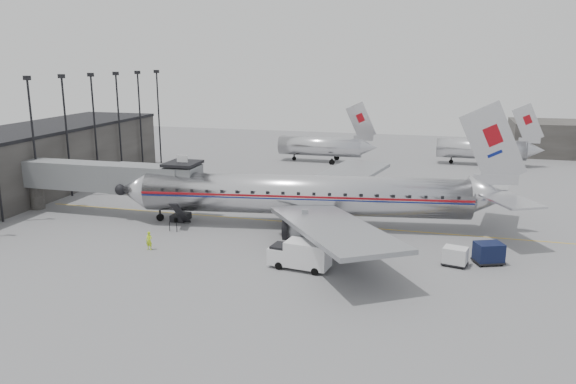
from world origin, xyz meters
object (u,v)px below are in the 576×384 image
ramp_worker (149,241)px  baggage_cart_white (455,256)px  service_van (300,254)px  airliner (313,195)px  baggage_cart_navy (489,253)px

ramp_worker → baggage_cart_white: bearing=9.3°
service_van → baggage_cart_white: size_ratio=2.30×
airliner → baggage_cart_white: (14.22, -8.01, -2.50)m
service_van → baggage_cart_navy: size_ratio=1.88×
airliner → ramp_worker: airliner is taller
airliner → ramp_worker: (-12.83, -11.17, -2.48)m
baggage_cart_navy → ramp_worker: 30.14m
service_van → baggage_cart_white: 13.19m
airliner → baggage_cart_white: 16.51m
baggage_cart_navy → ramp_worker: baggage_cart_navy is taller
service_van → baggage_cart_navy: (15.29, 5.36, -0.29)m
service_van → baggage_cart_navy: service_van is taller
airliner → baggage_cart_white: bearing=-37.9°
baggage_cart_navy → airliner: bearing=135.6°
service_van → ramp_worker: size_ratio=3.11×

